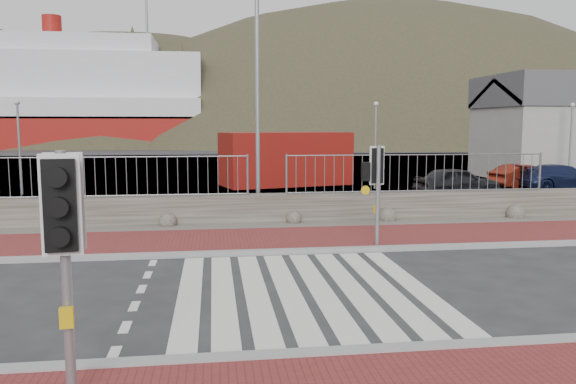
{
  "coord_description": "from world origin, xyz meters",
  "views": [
    {
      "loc": [
        -1.64,
        -9.94,
        3.06
      ],
      "look_at": [
        0.09,
        3.0,
        1.48
      ],
      "focal_mm": 35.0,
      "sensor_mm": 36.0,
      "label": 1
    }
  ],
  "objects": [
    {
      "name": "gravel_strip",
      "position": [
        0.0,
        6.5,
        0.03
      ],
      "size": [
        40.0,
        1.5,
        0.06
      ],
      "primitive_type": "cube",
      "color": "#59544C",
      "rests_on": "ground"
    },
    {
      "name": "hills_backdrop",
      "position": [
        6.74,
        87.9,
        -23.05
      ],
      "size": [
        254.0,
        90.0,
        100.0
      ],
      "color": "#2E331F",
      "rests_on": "ground"
    },
    {
      "name": "kerb_far",
      "position": [
        0.0,
        3.0,
        0.05
      ],
      "size": [
        40.0,
        0.25,
        0.12
      ],
      "primitive_type": "cube",
      "color": "gray",
      "rests_on": "ground"
    },
    {
      "name": "traffic_signal_far",
      "position": [
        2.34,
        3.34,
        1.85
      ],
      "size": [
        0.61,
        0.23,
        2.55
      ],
      "rotation": [
        0.0,
        0.0,
        3.17
      ],
      "color": "gray",
      "rests_on": "ground"
    },
    {
      "name": "zebra_crossing",
      "position": [
        -0.0,
        0.0,
        0.01
      ],
      "size": [
        4.62,
        5.6,
        0.01
      ],
      "color": "silver",
      "rests_on": "ground"
    },
    {
      "name": "shipping_container",
      "position": [
        2.03,
        18.26,
        1.33
      ],
      "size": [
        6.84,
        4.2,
        2.66
      ],
      "primitive_type": "cube",
      "rotation": [
        0.0,
        0.0,
        0.26
      ],
      "color": "maroon",
      "rests_on": "ground"
    },
    {
      "name": "railing",
      "position": [
        0.0,
        7.15,
        1.82
      ],
      "size": [
        18.07,
        0.07,
        1.22
      ],
      "color": "gray",
      "rests_on": "stone_wall"
    },
    {
      "name": "car_b",
      "position": [
        13.19,
        15.28,
        0.57
      ],
      "size": [
        3.67,
        2.15,
        1.14
      ],
      "primitive_type": "imported",
      "rotation": [
        0.0,
        0.0,
        1.86
      ],
      "color": "#5F190D",
      "rests_on": "ground"
    },
    {
      "name": "traffic_signal_near",
      "position": [
        -3.2,
        -3.89,
        2.02
      ],
      "size": [
        0.42,
        0.28,
        2.79
      ],
      "rotation": [
        0.0,
        0.0,
        0.11
      ],
      "color": "gray",
      "rests_on": "ground"
    },
    {
      "name": "quay",
      "position": [
        0.0,
        27.9,
        0.0
      ],
      "size": [
        120.0,
        40.0,
        0.5
      ],
      "primitive_type": "cube",
      "color": "#4C4C4F",
      "rests_on": "ground"
    },
    {
      "name": "stone_wall",
      "position": [
        0.0,
        7.3,
        0.45
      ],
      "size": [
        40.0,
        0.6,
        0.9
      ],
      "primitive_type": "cube",
      "color": "#464239",
      "rests_on": "ground"
    },
    {
      "name": "sidewalk_far",
      "position": [
        0.0,
        4.5,
        0.04
      ],
      "size": [
        40.0,
        3.0,
        0.08
      ],
      "primitive_type": "cube",
      "color": "maroon",
      "rests_on": "ground"
    },
    {
      "name": "ground",
      "position": [
        0.0,
        0.0,
        0.0
      ],
      "size": [
        220.0,
        220.0,
        0.0
      ],
      "primitive_type": "plane",
      "color": "#28282B",
      "rests_on": "ground"
    },
    {
      "name": "car_c",
      "position": [
        14.55,
        14.23,
        0.6
      ],
      "size": [
        4.21,
        1.88,
        1.2
      ],
      "primitive_type": "imported",
      "rotation": [
        0.0,
        0.0,
        1.52
      ],
      "color": "#121A3B",
      "rests_on": "ground"
    },
    {
      "name": "kerb_near",
      "position": [
        0.0,
        -3.0,
        0.05
      ],
      "size": [
        40.0,
        0.25,
        0.12
      ],
      "primitive_type": "cube",
      "color": "gray",
      "rests_on": "ground"
    },
    {
      "name": "car_a",
      "position": [
        8.65,
        12.64,
        0.63
      ],
      "size": [
        3.86,
        1.97,
        1.26
      ],
      "primitive_type": "imported",
      "rotation": [
        0.0,
        0.0,
        1.71
      ],
      "color": "black",
      "rests_on": "ground"
    },
    {
      "name": "streetlight",
      "position": [
        -0.08,
        8.15,
        4.49
      ],
      "size": [
        1.61,
        0.79,
        7.98
      ],
      "rotation": [
        0.0,
        0.0,
        0.39
      ],
      "color": "gray",
      "rests_on": "ground"
    },
    {
      "name": "water",
      "position": [
        0.0,
        62.9,
        0.0
      ],
      "size": [
        220.0,
        50.0,
        0.05
      ],
      "primitive_type": "cube",
      "color": "#3F4C54",
      "rests_on": "ground"
    },
    {
      "name": "ferry",
      "position": [
        -24.65,
        67.9,
        5.36
      ],
      "size": [
        50.0,
        16.0,
        20.0
      ],
      "color": "maroon",
      "rests_on": "ground"
    }
  ]
}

